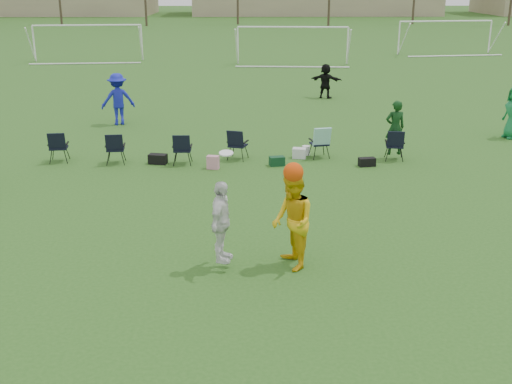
{
  "coord_description": "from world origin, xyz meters",
  "views": [
    {
      "loc": [
        0.8,
        -11.46,
        5.42
      ],
      "look_at": [
        1.02,
        1.06,
        1.25
      ],
      "focal_mm": 45.0,
      "sensor_mm": 36.0,
      "label": 1
    }
  ],
  "objects_px": {
    "goal_mid": "(293,34)",
    "goal_right": "(446,28)",
    "fielder_black": "(326,81)",
    "fielder_blue": "(118,99)",
    "center_contest": "(271,220)",
    "goal_left": "(87,32)"
  },
  "relations": [
    {
      "from": "goal_mid",
      "to": "goal_right",
      "type": "relative_size",
      "value": 1.01
    },
    {
      "from": "fielder_blue",
      "to": "goal_mid",
      "type": "height_order",
      "value": "goal_mid"
    },
    {
      "from": "fielder_black",
      "to": "goal_left",
      "type": "distance_m",
      "value": 20.97
    },
    {
      "from": "fielder_black",
      "to": "center_contest",
      "type": "xyz_separation_m",
      "value": [
        -3.36,
        -18.96,
        0.19
      ]
    },
    {
      "from": "fielder_black",
      "to": "goal_mid",
      "type": "height_order",
      "value": "goal_mid"
    },
    {
      "from": "fielder_black",
      "to": "goal_mid",
      "type": "relative_size",
      "value": 0.22
    },
    {
      "from": "center_contest",
      "to": "fielder_blue",
      "type": "bearing_deg",
      "value": 112.2
    },
    {
      "from": "fielder_black",
      "to": "center_contest",
      "type": "relative_size",
      "value": 0.68
    },
    {
      "from": "center_contest",
      "to": "goal_mid",
      "type": "bearing_deg",
      "value": 85.13
    },
    {
      "from": "fielder_black",
      "to": "goal_left",
      "type": "height_order",
      "value": "goal_left"
    },
    {
      "from": "goal_mid",
      "to": "goal_right",
      "type": "bearing_deg",
      "value": 30.57
    },
    {
      "from": "center_contest",
      "to": "goal_mid",
      "type": "relative_size",
      "value": 0.32
    },
    {
      "from": "fielder_blue",
      "to": "goal_mid",
      "type": "xyz_separation_m",
      "value": [
        8.12,
        18.7,
        0.93
      ]
    },
    {
      "from": "fielder_black",
      "to": "goal_right",
      "type": "xyz_separation_m",
      "value": [
        11.35,
        18.97,
        1.11
      ]
    },
    {
      "from": "fielder_blue",
      "to": "goal_left",
      "type": "distance_m",
      "value": 21.53
    },
    {
      "from": "goal_left",
      "to": "goal_right",
      "type": "height_order",
      "value": "same"
    },
    {
      "from": "fielder_black",
      "to": "fielder_blue",
      "type": "bearing_deg",
      "value": 57.01
    },
    {
      "from": "fielder_blue",
      "to": "goal_left",
      "type": "xyz_separation_m",
      "value": [
        -5.88,
        20.7,
        0.93
      ]
    },
    {
      "from": "center_contest",
      "to": "goal_right",
      "type": "xyz_separation_m",
      "value": [
        14.72,
        37.93,
        0.92
      ]
    },
    {
      "from": "fielder_blue",
      "to": "center_contest",
      "type": "xyz_separation_m",
      "value": [
        5.4,
        -13.23,
        0.01
      ]
    },
    {
      "from": "goal_mid",
      "to": "fielder_black",
      "type": "bearing_deg",
      "value": -83.15
    },
    {
      "from": "fielder_black",
      "to": "goal_mid",
      "type": "xyz_separation_m",
      "value": [
        -0.65,
        12.97,
        1.11
      ]
    }
  ]
}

